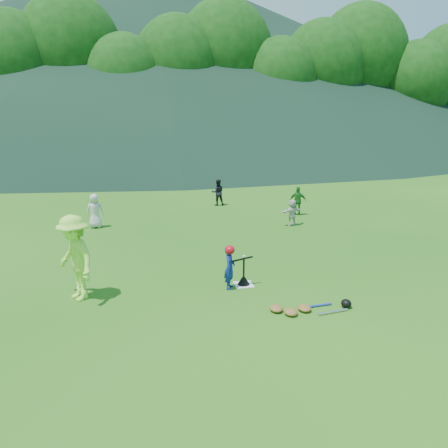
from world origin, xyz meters
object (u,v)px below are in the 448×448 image
adult_coach (75,258)px  batting_tee (244,280)px  batter_child (230,268)px  fielder_a (95,211)px  home_plate (244,285)px  fielder_c (298,201)px  fielder_b (218,192)px  equipment_pile (305,308)px  fielder_d (292,213)px

adult_coach → batting_tee: (3.87, 0.04, -0.85)m
batter_child → fielder_a: 7.33m
fielder_a → home_plate: bearing=128.8°
home_plate → fielder_c: 7.75m
fielder_a → adult_coach: bearing=97.3°
fielder_a → fielder_c: (7.88, 0.46, -0.04)m
fielder_b → equipment_pile: fielder_b is taller
home_plate → fielder_b: fielder_b is taller
fielder_c → equipment_pile: fielder_c is taller
home_plate → fielder_c: size_ratio=0.39×
fielder_d → equipment_pile: 7.14m
fielder_a → fielder_d: (7.09, -1.07, -0.14)m
adult_coach → fielder_c: size_ratio=1.69×
fielder_a → fielder_b: fielder_a is taller
batter_child → fielder_c: (4.24, 6.81, 0.05)m
fielder_b → fielder_c: (2.85, -2.44, -0.01)m
home_plate → equipment_pile: (0.95, -1.64, 0.06)m
fielder_d → fielder_c: bearing=-135.1°
batting_tee → fielder_c: bearing=60.0°
home_plate → batter_child: bearing=-161.8°
batter_child → equipment_pile: size_ratio=0.58×
home_plate → equipment_pile: equipment_pile is taller
equipment_pile → fielder_a: bearing=122.2°
batter_child → equipment_pile: batter_child is taller
fielder_a → fielder_d: size_ratio=1.28×
batter_child → batting_tee: 0.56m
fielder_d → home_plate: bearing=41.4°
home_plate → fielder_b: bearing=83.7°
batter_child → fielder_d: bearing=-12.1°
home_plate → fielder_b: (1.01, 9.13, 0.57)m
home_plate → fielder_b: size_ratio=0.38×
equipment_pile → adult_coach: bearing=161.7°
batter_child → equipment_pile: 2.06m
batting_tee → batter_child: bearing=-161.8°
fielder_c → equipment_pile: size_ratio=0.64×
batter_child → fielder_b: size_ratio=0.90×
fielder_a → batting_tee: size_ratio=1.83×
home_plate → fielder_d: size_ratio=0.46×
adult_coach → equipment_pile: adult_coach is taller
home_plate → fielder_a: (-4.01, 6.23, 0.61)m
batter_child → batting_tee: (0.38, 0.12, -0.40)m
batting_tee → equipment_pile: size_ratio=0.38×
batter_child → batting_tee: bearing=-50.7°
home_plate → adult_coach: adult_coach is taller
home_plate → equipment_pile: size_ratio=0.25×
home_plate → fielder_a: bearing=122.8°
fielder_b → fielder_d: (2.06, -3.96, -0.10)m
batting_tee → equipment_pile: batting_tee is taller
fielder_c → home_plate: bearing=83.1°
fielder_b → fielder_d: size_ratio=1.20×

